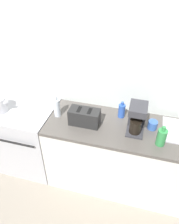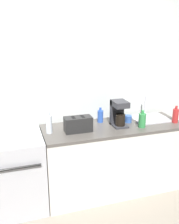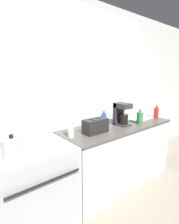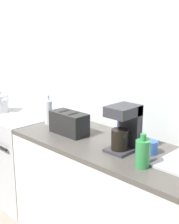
# 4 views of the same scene
# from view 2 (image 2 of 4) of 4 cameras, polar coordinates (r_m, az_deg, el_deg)

# --- Properties ---
(ground_plane) EXTENTS (12.00, 12.00, 0.00)m
(ground_plane) POSITION_cam_2_polar(r_m,az_deg,el_deg) (3.12, -3.85, -21.87)
(ground_plane) COLOR gray
(wall_back) EXTENTS (8.00, 0.05, 2.60)m
(wall_back) POSITION_cam_2_polar(r_m,az_deg,el_deg) (3.19, -7.47, 5.14)
(wall_back) COLOR silver
(wall_back) RESTS_ON ground_plane
(stove) EXTENTS (0.80, 0.71, 0.88)m
(stove) POSITION_cam_2_polar(r_m,az_deg,el_deg) (3.09, -18.00, -12.98)
(stove) COLOR #B7B7BC
(stove) RESTS_ON ground_plane
(counter_block) EXTENTS (1.77, 0.64, 0.88)m
(counter_block) POSITION_cam_2_polar(r_m,az_deg,el_deg) (3.29, 5.49, -10.33)
(counter_block) COLOR silver
(counter_block) RESTS_ON ground_plane
(toaster) EXTENTS (0.32, 0.15, 0.18)m
(toaster) POSITION_cam_2_polar(r_m,az_deg,el_deg) (2.89, -2.62, -2.80)
(toaster) COLOR black
(toaster) RESTS_ON counter_block
(coffee_maker) EXTENTS (0.17, 0.22, 0.32)m
(coffee_maker) POSITION_cam_2_polar(r_m,az_deg,el_deg) (3.07, 6.70, -0.09)
(coffee_maker) COLOR #333338
(coffee_maker) RESTS_ON counter_block
(sink_tray) EXTENTS (0.46, 0.39, 0.28)m
(sink_tray) POSITION_cam_2_polar(r_m,az_deg,el_deg) (3.43, 13.67, -1.30)
(sink_tray) COLOR #B7B7BC
(sink_tray) RESTS_ON counter_block
(bottle_blue) EXTENTS (0.07, 0.07, 0.19)m
(bottle_blue) POSITION_cam_2_polar(r_m,az_deg,el_deg) (3.20, 2.50, -0.94)
(bottle_blue) COLOR #2D56B7
(bottle_blue) RESTS_ON counter_block
(bottle_green) EXTENTS (0.09, 0.09, 0.21)m
(bottle_green) POSITION_cam_2_polar(r_m,az_deg,el_deg) (3.09, 11.95, -1.82)
(bottle_green) COLOR #338C47
(bottle_green) RESTS_ON counter_block
(bottle_red) EXTENTS (0.08, 0.08, 0.22)m
(bottle_red) POSITION_cam_2_polar(r_m,az_deg,el_deg) (3.36, 19.06, -0.77)
(bottle_red) COLOR #B72828
(bottle_red) RESTS_ON counter_block
(bottle_clear) EXTENTS (0.07, 0.07, 0.26)m
(bottle_clear) POSITION_cam_2_polar(r_m,az_deg,el_deg) (2.87, -9.23, -2.73)
(bottle_clear) COLOR silver
(bottle_clear) RESTS_ON counter_block
(cup_blue) EXTENTS (0.10, 0.10, 0.09)m
(cup_blue) POSITION_cam_2_polar(r_m,az_deg,el_deg) (3.24, 8.80, -1.55)
(cup_blue) COLOR #3860B2
(cup_blue) RESTS_ON counter_block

